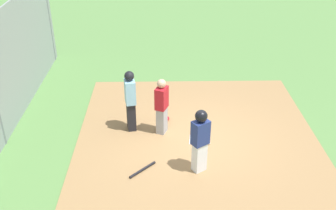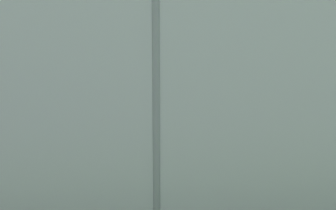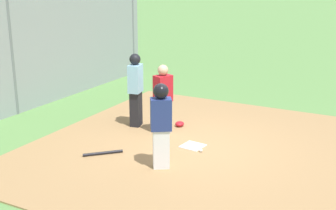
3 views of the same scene
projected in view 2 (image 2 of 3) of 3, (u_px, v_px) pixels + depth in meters
The scene contains 10 objects.
ground_plane at pixel (145, 132), 9.92m from camera, with size 140.00×140.00×0.00m, color #5B8947.
dirt_infield at pixel (145, 131), 9.92m from camera, with size 7.20×6.40×0.03m, color #9E774C.
home_plate at pixel (145, 130), 9.91m from camera, with size 0.44×0.44×0.02m, color white.
catcher at pixel (126, 105), 8.80m from camera, with size 0.45×0.38×1.59m.
umpire at pixel (116, 108), 7.95m from camera, with size 0.43×0.33×1.74m.
runner at pixel (197, 93), 9.77m from camera, with size 0.43×0.46×1.62m.
baseball_bat at pixel (207, 145), 8.62m from camera, with size 0.06×0.06×0.80m, color black.
catcher_mask at pixel (99, 138), 9.00m from camera, with size 0.24×0.20×0.12m, color #B21923.
baseball at pixel (153, 127), 10.19m from camera, with size 0.07×0.07×0.07m, color white.
backstop_fence at pixel (156, 104), 4.64m from camera, with size 12.00×0.10×3.35m.
Camera 2 is at (-0.24, -9.65, 2.42)m, focal length 44.01 mm.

